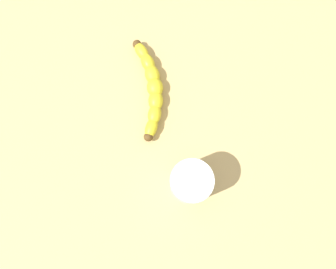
# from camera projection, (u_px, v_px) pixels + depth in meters

# --- Properties ---
(wooden_tabletop) EXTENTS (1.20, 1.20, 0.03)m
(wooden_tabletop) POSITION_uv_depth(u_px,v_px,m) (177.00, 128.00, 0.72)
(wooden_tabletop) COLOR tan
(wooden_tabletop) RESTS_ON ground
(banana) EXTENTS (0.23, 0.07, 0.04)m
(banana) POSITION_uv_depth(u_px,v_px,m) (151.00, 88.00, 0.70)
(banana) COLOR yellow
(banana) RESTS_ON wooden_tabletop
(smoothie_glass) EXTENTS (0.08, 0.08, 0.10)m
(smoothie_glass) POSITION_uv_depth(u_px,v_px,m) (190.00, 183.00, 0.63)
(smoothie_glass) COLOR silver
(smoothie_glass) RESTS_ON wooden_tabletop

